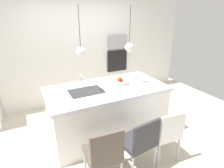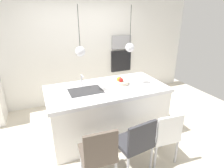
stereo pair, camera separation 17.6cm
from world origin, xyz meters
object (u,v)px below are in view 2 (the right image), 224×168
object	(u,v)px
fruit_bowl	(121,82)
microwave	(121,42)
chair_near	(99,153)
chair_far	(163,134)
oven	(121,61)
chair_middle	(136,142)

from	to	relation	value
fruit_bowl	microwave	size ratio (longest dim) A/B	0.53
chair_near	chair_far	xyz separation A→B (m)	(1.02, 0.01, -0.01)
chair_near	oven	bearing A→B (deg)	58.94
microwave	chair_middle	xyz separation A→B (m)	(-1.01, -2.59, -0.95)
chair_far	chair_middle	bearing A→B (deg)	179.90
fruit_bowl	oven	size ratio (longest dim) A/B	0.51
chair_middle	chair_far	size ratio (longest dim) A/B	1.00
microwave	oven	size ratio (longest dim) A/B	0.96
chair_near	chair_middle	size ratio (longest dim) A/B	1.04
oven	chair_far	size ratio (longest dim) A/B	0.65
fruit_bowl	chair_far	bearing A→B (deg)	-79.55
fruit_bowl	chair_near	bearing A→B (deg)	-127.63
microwave	chair_near	distance (m)	3.17
microwave	chair_middle	world-z (taller)	microwave
microwave	chair_near	size ratio (longest dim) A/B	0.61
fruit_bowl	chair_far	size ratio (longest dim) A/B	0.34
fruit_bowl	microwave	bearing A→B (deg)	64.20
oven	chair_far	xyz separation A→B (m)	(-0.54, -2.59, -0.46)
chair_middle	chair_far	distance (m)	0.47
microwave	chair_near	world-z (taller)	microwave
fruit_bowl	chair_middle	xyz separation A→B (m)	(-0.27, -1.06, -0.49)
fruit_bowl	chair_near	distance (m)	1.44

